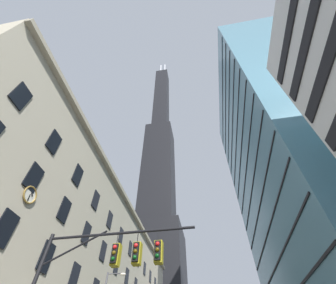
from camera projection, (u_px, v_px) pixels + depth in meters
name	position (u px, v px, depth m)	size (l,w,h in m)	color
station_building	(68.00, 280.00, 32.94)	(17.12, 63.16, 23.21)	#B2A88E
dark_skyscraper	(158.00, 192.00, 118.34)	(24.43, 24.43, 234.04)	black
glass_office_midrise	(299.00, 159.00, 40.47)	(19.42, 33.43, 58.09)	teal
traffic_signal_mast	(106.00, 267.00, 10.66)	(8.19, 0.63, 6.85)	black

